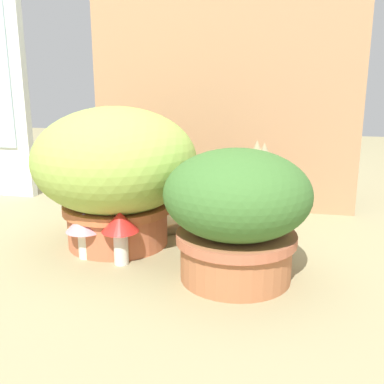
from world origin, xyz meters
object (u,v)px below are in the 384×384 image
Objects in this scene: grass_planter at (116,170)px; mushroom_ornament_red at (120,227)px; cat at (233,198)px; mushroom_ornament_pink at (84,226)px; leafy_planter at (237,211)px.

mushroom_ornament_red is (0.07, -0.15, -0.13)m from grass_planter.
cat reaches higher than mushroom_ornament_pink.
grass_planter is at bearing -152.05° from cat.
cat is at bearing 98.90° from leafy_planter.
leafy_planter is 0.96× the size of cat.
cat is at bearing 27.95° from grass_planter.
cat is at bearing 50.90° from mushroom_ornament_red.
grass_planter reaches higher than mushroom_ornament_red.
mushroom_ornament_red reaches higher than mushroom_ornament_pink.
mushroom_ornament_red is at bearing -65.74° from grass_planter.
grass_planter is 0.20m from mushroom_ornament_pink.
grass_planter reaches higher than leafy_planter.
mushroom_ornament_pink is 0.89× the size of mushroom_ornament_red.
leafy_planter is at bearing -5.19° from mushroom_ornament_pink.
grass_planter is 1.28× the size of cat.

